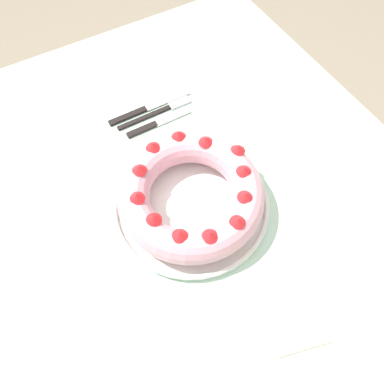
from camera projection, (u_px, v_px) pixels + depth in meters
ground_plane at (191, 294)px, 1.51m from camera, size 8.00×8.00×0.00m
dining_table at (191, 223)px, 0.93m from camera, size 1.33×1.11×0.76m
serving_dish at (192, 202)px, 0.85m from camera, size 0.35×0.35×0.02m
bundt_cake at (192, 192)px, 0.81m from camera, size 0.32×0.32×0.08m
fork at (160, 111)px, 0.99m from camera, size 0.02×0.21×0.01m
serving_knife at (145, 109)px, 1.00m from camera, size 0.02×0.24×0.01m
cake_knife at (154, 125)px, 0.97m from camera, size 0.02×0.18×0.01m
napkin at (288, 307)px, 0.74m from camera, size 0.19×0.15×0.00m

